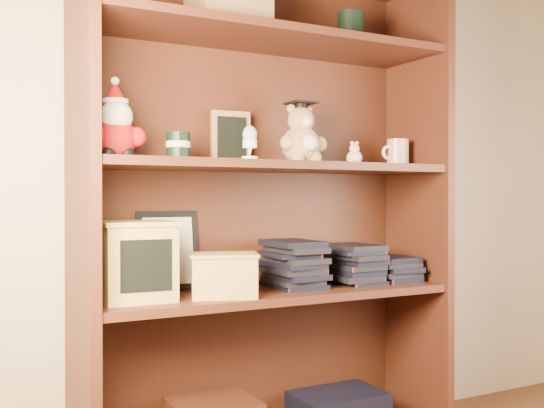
{
  "coord_description": "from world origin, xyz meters",
  "views": [
    {
      "loc": [
        -1.03,
        -0.46,
        0.84
      ],
      "look_at": [
        -0.09,
        1.3,
        0.82
      ],
      "focal_mm": 42.0,
      "sensor_mm": 36.0,
      "label": 1
    }
  ],
  "objects_px": {
    "grad_teddy_bear": "(302,139)",
    "treats_box": "(136,260)",
    "teacher_mug": "(397,153)"
  },
  "relations": [
    {
      "from": "grad_teddy_bear",
      "to": "teacher_mug",
      "type": "xyz_separation_m",
      "value": [
        0.39,
        0.01,
        -0.03
      ]
    },
    {
      "from": "teacher_mug",
      "to": "treats_box",
      "type": "xyz_separation_m",
      "value": [
        -0.93,
        -0.0,
        -0.33
      ]
    },
    {
      "from": "grad_teddy_bear",
      "to": "teacher_mug",
      "type": "bearing_deg",
      "value": 0.9
    },
    {
      "from": "teacher_mug",
      "to": "treats_box",
      "type": "distance_m",
      "value": 0.99
    },
    {
      "from": "treats_box",
      "to": "teacher_mug",
      "type": "bearing_deg",
      "value": 0.06
    },
    {
      "from": "grad_teddy_bear",
      "to": "teacher_mug",
      "type": "height_order",
      "value": "grad_teddy_bear"
    },
    {
      "from": "grad_teddy_bear",
      "to": "treats_box",
      "type": "distance_m",
      "value": 0.65
    },
    {
      "from": "grad_teddy_bear",
      "to": "treats_box",
      "type": "relative_size",
      "value": 0.91
    },
    {
      "from": "teacher_mug",
      "to": "treats_box",
      "type": "height_order",
      "value": "teacher_mug"
    },
    {
      "from": "teacher_mug",
      "to": "grad_teddy_bear",
      "type": "bearing_deg",
      "value": -179.1
    }
  ]
}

